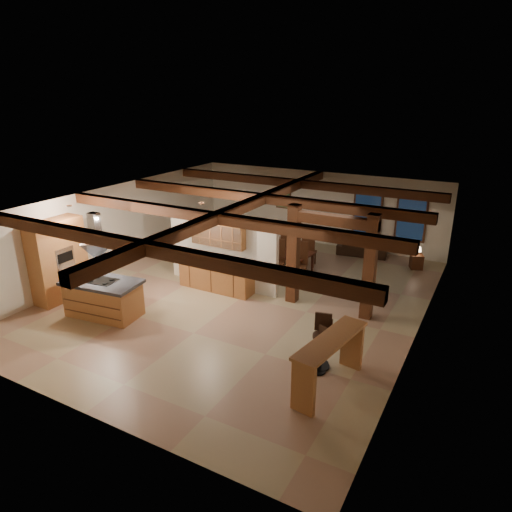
{
  "coord_description": "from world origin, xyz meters",
  "views": [
    {
      "loc": [
        6.33,
        -10.73,
        5.8
      ],
      "look_at": [
        0.19,
        0.5,
        1.19
      ],
      "focal_mm": 32.0,
      "sensor_mm": 36.0,
      "label": 1
    }
  ],
  "objects_px": {
    "bar_counter": "(330,355)",
    "dining_table": "(283,261)",
    "sofa": "(362,248)",
    "kitchen_island": "(103,298)"
  },
  "relations": [
    {
      "from": "kitchen_island",
      "to": "sofa",
      "type": "height_order",
      "value": "kitchen_island"
    },
    {
      "from": "kitchen_island",
      "to": "dining_table",
      "type": "distance_m",
      "value": 6.08
    },
    {
      "from": "kitchen_island",
      "to": "bar_counter",
      "type": "height_order",
      "value": "bar_counter"
    },
    {
      "from": "dining_table",
      "to": "sofa",
      "type": "xyz_separation_m",
      "value": [
        1.96,
        2.85,
        -0.08
      ]
    },
    {
      "from": "kitchen_island",
      "to": "sofa",
      "type": "xyz_separation_m",
      "value": [
        4.8,
        8.22,
        -0.25
      ]
    },
    {
      "from": "bar_counter",
      "to": "kitchen_island",
      "type": "bearing_deg",
      "value": 178.6
    },
    {
      "from": "dining_table",
      "to": "sofa",
      "type": "relative_size",
      "value": 1.08
    },
    {
      "from": "kitchen_island",
      "to": "bar_counter",
      "type": "bearing_deg",
      "value": -1.4
    },
    {
      "from": "bar_counter",
      "to": "dining_table",
      "type": "bearing_deg",
      "value": 123.78
    },
    {
      "from": "sofa",
      "to": "bar_counter",
      "type": "height_order",
      "value": "bar_counter"
    }
  ]
}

